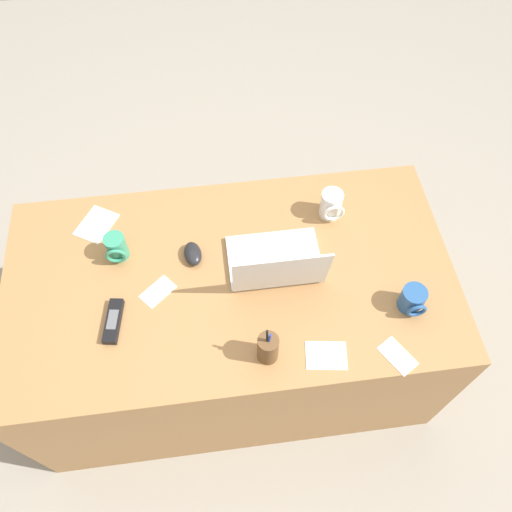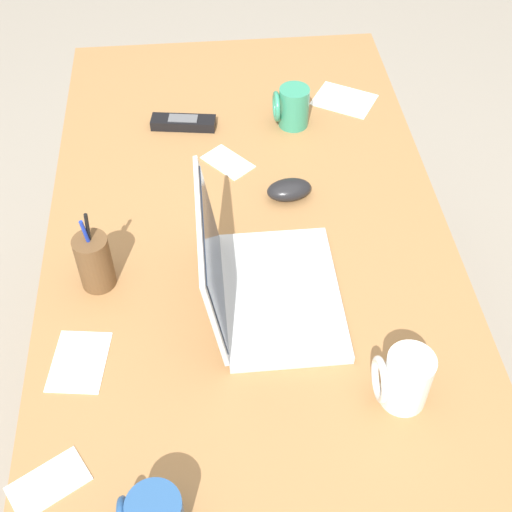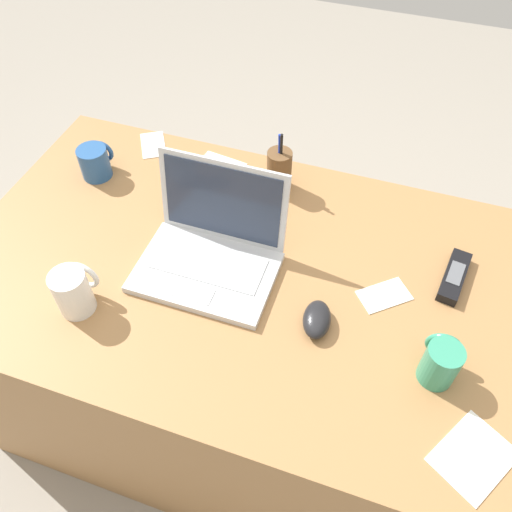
# 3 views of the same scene
# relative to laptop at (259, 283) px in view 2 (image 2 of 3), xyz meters

# --- Properties ---
(ground_plane) EXTENTS (6.00, 6.00, 0.00)m
(ground_plane) POSITION_rel_laptop_xyz_m (0.16, 0.00, -0.75)
(ground_plane) COLOR gray
(desk) EXTENTS (1.54, 0.82, 0.70)m
(desk) POSITION_rel_laptop_xyz_m (0.16, 0.00, -0.40)
(desk) COLOR #9E7042
(desk) RESTS_ON ground
(laptop) EXTENTS (0.32, 0.25, 0.23)m
(laptop) POSITION_rel_laptop_xyz_m (0.00, 0.00, 0.00)
(laptop) COLOR silver
(laptop) RESTS_ON desk
(computer_mouse) EXTENTS (0.07, 0.10, 0.04)m
(computer_mouse) POSITION_rel_laptop_xyz_m (0.28, -0.09, -0.03)
(computer_mouse) COLOR black
(computer_mouse) RESTS_ON desk
(coffee_mug_white) EXTENTS (0.08, 0.09, 0.11)m
(coffee_mug_white) POSITION_rel_laptop_xyz_m (-0.23, -0.21, 0.01)
(coffee_mug_white) COLOR white
(coffee_mug_white) RESTS_ON desk
(coffee_mug_tall) EXTENTS (0.07, 0.08, 0.10)m
(coffee_mug_tall) POSITION_rel_laptop_xyz_m (0.53, -0.13, 0.00)
(coffee_mug_tall) COLOR #338C6B
(coffee_mug_tall) RESTS_ON desk
(cordless_phone) EXTENTS (0.07, 0.16, 0.03)m
(cordless_phone) POSITION_rel_laptop_xyz_m (0.55, 0.13, -0.03)
(cordless_phone) COLOR black
(cordless_phone) RESTS_ON desk
(pen_holder) EXTENTS (0.07, 0.07, 0.18)m
(pen_holder) POSITION_rel_laptop_xyz_m (0.07, 0.30, 0.01)
(pen_holder) COLOR brown
(pen_holder) RESTS_ON desk
(paper_note_near_laptop) EXTENTS (0.12, 0.14, 0.00)m
(paper_note_near_laptop) POSITION_rel_laptop_xyz_m (-0.33, 0.35, -0.05)
(paper_note_near_laptop) COLOR white
(paper_note_near_laptop) RESTS_ON desk
(paper_note_left) EXTENTS (0.17, 0.18, 0.00)m
(paper_note_left) POSITION_rel_laptop_xyz_m (0.62, -0.27, -0.05)
(paper_note_left) COLOR white
(paper_note_left) RESTS_ON desk
(paper_note_right) EXTENTS (0.14, 0.11, 0.00)m
(paper_note_right) POSITION_rel_laptop_xyz_m (-0.11, 0.33, -0.05)
(paper_note_right) COLOR white
(paper_note_right) RESTS_ON desk
(paper_note_front) EXTENTS (0.13, 0.12, 0.00)m
(paper_note_front) POSITION_rel_laptop_xyz_m (0.40, 0.03, -0.05)
(paper_note_front) COLOR white
(paper_note_front) RESTS_ON desk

